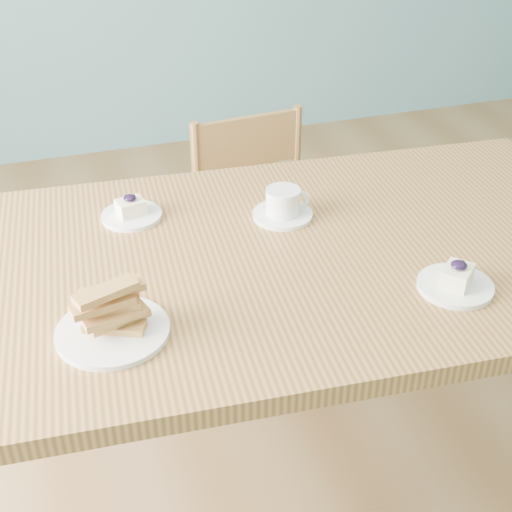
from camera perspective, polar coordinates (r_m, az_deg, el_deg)
dining_table at (r=1.64m, az=3.52°, el=-1.83°), size 1.59×0.99×0.82m
dining_chair at (r=2.33m, az=0.54°, el=0.76°), size 0.41×0.40×0.84m
cheesecake_plate_near at (r=1.51m, az=15.71°, el=-1.99°), size 0.16×0.16×0.07m
cheesecake_plate_far at (r=1.73m, az=-9.95°, el=3.49°), size 0.14×0.14×0.06m
coffee_cup at (r=1.70m, az=2.21°, el=4.08°), size 0.14×0.14×0.07m
biscotti_plate at (r=1.35m, az=-11.54°, el=-4.86°), size 0.21×0.21×0.11m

